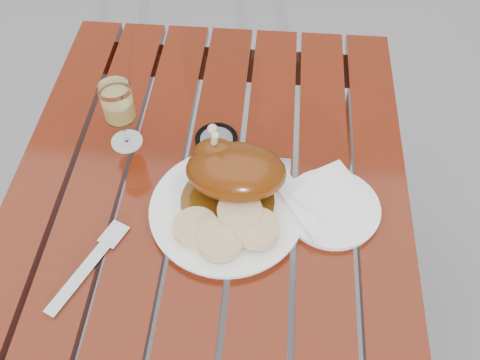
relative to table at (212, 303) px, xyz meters
name	(u,v)px	position (x,y,z in m)	size (l,w,h in m)	color
ground	(217,357)	(0.00, 0.00, -0.38)	(60.00, 60.00, 0.00)	slate
table	(212,303)	(0.00, 0.00, 0.00)	(0.80, 1.20, 0.75)	maroon
dinner_plate	(227,210)	(0.04, 0.02, 0.38)	(0.30, 0.30, 0.02)	white
roast_duck	(233,171)	(0.05, 0.07, 0.45)	(0.20, 0.19, 0.14)	#5A300A
bread_dumplings	(228,227)	(0.05, -0.04, 0.41)	(0.20, 0.14, 0.03)	tan
wine_glass	(121,116)	(-0.19, 0.18, 0.45)	(0.07, 0.07, 0.16)	#E2C566
side_plate	(331,208)	(0.24, 0.04, 0.38)	(0.19, 0.19, 0.02)	white
napkin	(327,200)	(0.23, 0.05, 0.40)	(0.15, 0.14, 0.01)	white
ashtray	(217,142)	(0.00, 0.19, 0.39)	(0.09, 0.09, 0.02)	#B2B7BC
fork	(85,271)	(-0.20, -0.13, 0.38)	(0.02, 0.19, 0.01)	gray
knife	(282,208)	(0.15, 0.04, 0.38)	(0.02, 0.18, 0.01)	gray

